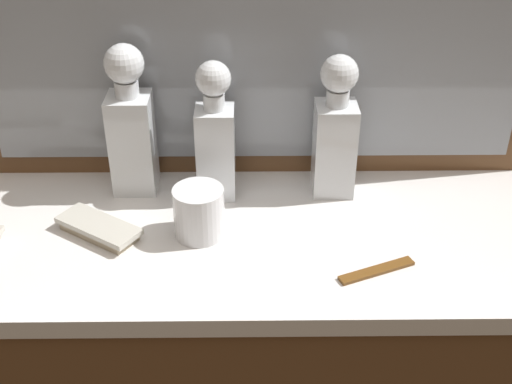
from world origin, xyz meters
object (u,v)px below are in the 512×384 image
at_px(crystal_tumbler_far_right, 199,214).
at_px(silver_brush_right, 99,229).
at_px(crystal_decanter_front, 132,133).
at_px(crystal_decanter_left, 335,140).
at_px(tortoiseshell_comb, 377,271).
at_px(crystal_decanter_far_right, 216,144).

distance_m(crystal_tumbler_far_right, silver_brush_right, 0.18).
relative_size(crystal_decanter_front, silver_brush_right, 1.78).
distance_m(crystal_decanter_left, silver_brush_right, 0.46).
relative_size(crystal_decanter_front, crystal_tumbler_far_right, 3.21).
relative_size(crystal_decanter_front, tortoiseshell_comb, 2.21).
bearing_deg(crystal_decanter_front, crystal_tumbler_far_right, -49.99).
height_order(crystal_decanter_far_right, silver_brush_right, crystal_decanter_far_right).
xyz_separation_m(crystal_decanter_front, silver_brush_right, (-0.04, -0.16, -0.11)).
height_order(crystal_decanter_front, silver_brush_right, crystal_decanter_front).
xyz_separation_m(crystal_tumbler_far_right, silver_brush_right, (-0.18, -0.00, -0.03)).
xyz_separation_m(crystal_decanter_far_right, crystal_tumbler_far_right, (-0.03, -0.14, -0.07)).
height_order(crystal_tumbler_far_right, tortoiseshell_comb, crystal_tumbler_far_right).
height_order(crystal_decanter_left, crystal_tumbler_far_right, crystal_decanter_left).
bearing_deg(crystal_decanter_front, crystal_decanter_far_right, -8.15).
bearing_deg(tortoiseshell_comb, crystal_tumbler_far_right, 159.44).
height_order(crystal_decanter_far_right, crystal_decanter_left, crystal_decanter_left).
bearing_deg(tortoiseshell_comb, crystal_decanter_left, 100.45).
bearing_deg(crystal_decanter_far_right, tortoiseshell_comb, -42.40).
bearing_deg(crystal_decanter_far_right, crystal_decanter_left, 2.17).
bearing_deg(tortoiseshell_comb, crystal_decanter_far_right, 137.60).
xyz_separation_m(crystal_decanter_far_right, crystal_decanter_left, (0.22, 0.01, 0.00)).
distance_m(crystal_decanter_far_right, tortoiseshell_comb, 0.38).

